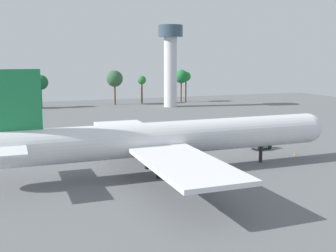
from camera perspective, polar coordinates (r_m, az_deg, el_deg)
ground_plane at (r=80.04m, az=0.00°, el=-6.27°), size 280.01×280.01×0.00m
cargo_airplane at (r=78.41m, az=-0.26°, el=-1.74°), size 70.00×56.44×19.70m
cargo_loader at (r=101.23m, az=12.62°, el=-2.49°), size 5.41×3.59×2.14m
safety_cone_nose at (r=97.63m, az=16.96°, el=-3.63°), size 0.44×0.44×0.63m
control_tower at (r=183.28m, az=0.33°, el=9.41°), size 10.63×10.63×35.20m
tree_line_backdrop at (r=190.41m, az=-10.83°, el=6.06°), size 90.79×7.47×15.66m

